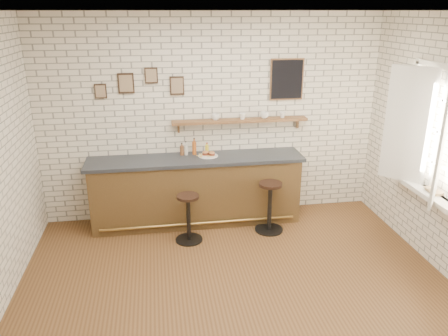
{
  "coord_description": "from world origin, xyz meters",
  "views": [
    {
      "loc": [
        -0.81,
        -4.22,
        3.0
      ],
      "look_at": [
        0.0,
        0.9,
        1.12
      ],
      "focal_mm": 35.0,
      "sensor_mm": 36.0,
      "label": 1
    }
  ],
  "objects_px": {
    "bitters_bottle_amber": "(194,148)",
    "bar_stool_left": "(188,217)",
    "sandwich_plate": "(208,156)",
    "condiment_bottle_yellow": "(207,149)",
    "shelf_cup_a": "(216,117)",
    "shelf_cup_b": "(242,116)",
    "ciabatta_sandwich": "(209,153)",
    "shelf_cup_c": "(264,115)",
    "bitters_bottle_brown": "(182,150)",
    "book_upper": "(429,191)",
    "bar_counter": "(196,190)",
    "bar_stool_right": "(270,205)",
    "shelf_cup_d": "(282,115)",
    "bitters_bottle_white": "(186,149)",
    "book_lower": "(430,193)"
  },
  "relations": [
    {
      "from": "bar_counter",
      "to": "bitters_bottle_white",
      "type": "distance_m",
      "value": 0.62
    },
    {
      "from": "shelf_cup_b",
      "to": "book_upper",
      "type": "distance_m",
      "value": 2.68
    },
    {
      "from": "sandwich_plate",
      "to": "shelf_cup_d",
      "type": "bearing_deg",
      "value": 8.07
    },
    {
      "from": "condiment_bottle_yellow",
      "to": "bar_stool_left",
      "type": "bearing_deg",
      "value": -116.03
    },
    {
      "from": "shelf_cup_b",
      "to": "shelf_cup_d",
      "type": "bearing_deg",
      "value": -48.57
    },
    {
      "from": "condiment_bottle_yellow",
      "to": "book_lower",
      "type": "relative_size",
      "value": 0.83
    },
    {
      "from": "bitters_bottle_white",
      "to": "bitters_bottle_amber",
      "type": "height_order",
      "value": "bitters_bottle_amber"
    },
    {
      "from": "bitters_bottle_amber",
      "to": "bar_stool_left",
      "type": "xyz_separation_m",
      "value": [
        -0.16,
        -0.72,
        -0.75
      ]
    },
    {
      "from": "bar_counter",
      "to": "condiment_bottle_yellow",
      "type": "bearing_deg",
      "value": 40.12
    },
    {
      "from": "sandwich_plate",
      "to": "condiment_bottle_yellow",
      "type": "relative_size",
      "value": 1.65
    },
    {
      "from": "ciabatta_sandwich",
      "to": "condiment_bottle_yellow",
      "type": "bearing_deg",
      "value": 95.0
    },
    {
      "from": "bitters_bottle_amber",
      "to": "book_upper",
      "type": "bearing_deg",
      "value": -32.35
    },
    {
      "from": "bitters_bottle_brown",
      "to": "shelf_cup_d",
      "type": "xyz_separation_m",
      "value": [
        1.5,
        0.05,
        0.46
      ]
    },
    {
      "from": "shelf_cup_a",
      "to": "book_lower",
      "type": "bearing_deg",
      "value": -55.24
    },
    {
      "from": "bitters_bottle_white",
      "to": "shelf_cup_d",
      "type": "height_order",
      "value": "shelf_cup_d"
    },
    {
      "from": "bitters_bottle_brown",
      "to": "bar_stool_left",
      "type": "distance_m",
      "value": 1.02
    },
    {
      "from": "sandwich_plate",
      "to": "bitters_bottle_brown",
      "type": "height_order",
      "value": "bitters_bottle_brown"
    },
    {
      "from": "bar_stool_right",
      "to": "book_upper",
      "type": "height_order",
      "value": "book_upper"
    },
    {
      "from": "bitters_bottle_brown",
      "to": "shelf_cup_c",
      "type": "distance_m",
      "value": 1.31
    },
    {
      "from": "ciabatta_sandwich",
      "to": "condiment_bottle_yellow",
      "type": "height_order",
      "value": "condiment_bottle_yellow"
    },
    {
      "from": "condiment_bottle_yellow",
      "to": "bar_stool_left",
      "type": "height_order",
      "value": "condiment_bottle_yellow"
    },
    {
      "from": "sandwich_plate",
      "to": "shelf_cup_b",
      "type": "distance_m",
      "value": 0.77
    },
    {
      "from": "shelf_cup_b",
      "to": "sandwich_plate",
      "type": "bearing_deg",
      "value": 148.3
    },
    {
      "from": "bitters_bottle_amber",
      "to": "book_lower",
      "type": "bearing_deg",
      "value": -32.58
    },
    {
      "from": "sandwich_plate",
      "to": "book_upper",
      "type": "relative_size",
      "value": 1.14
    },
    {
      "from": "bar_counter",
      "to": "bitters_bottle_brown",
      "type": "xyz_separation_m",
      "value": [
        -0.18,
        0.15,
        0.58
      ]
    },
    {
      "from": "shelf_cup_a",
      "to": "shelf_cup_c",
      "type": "bearing_deg",
      "value": -18.47
    },
    {
      "from": "ciabatta_sandwich",
      "to": "shelf_cup_a",
      "type": "distance_m",
      "value": 0.53
    },
    {
      "from": "bar_counter",
      "to": "shelf_cup_b",
      "type": "bearing_deg",
      "value": 15.69
    },
    {
      "from": "bitters_bottle_white",
      "to": "book_lower",
      "type": "distance_m",
      "value": 3.27
    },
    {
      "from": "bar_counter",
      "to": "shelf_cup_d",
      "type": "relative_size",
      "value": 33.3
    },
    {
      "from": "bar_stool_right",
      "to": "shelf_cup_c",
      "type": "relative_size",
      "value": 5.97
    },
    {
      "from": "ciabatta_sandwich",
      "to": "bitters_bottle_white",
      "type": "relative_size",
      "value": 1.02
    },
    {
      "from": "bar_stool_right",
      "to": "bar_counter",
      "type": "bearing_deg",
      "value": 155.75
    },
    {
      "from": "ciabatta_sandwich",
      "to": "shelf_cup_a",
      "type": "height_order",
      "value": "shelf_cup_a"
    },
    {
      "from": "bitters_bottle_white",
      "to": "shelf_cup_c",
      "type": "height_order",
      "value": "shelf_cup_c"
    },
    {
      "from": "shelf_cup_a",
      "to": "shelf_cup_b",
      "type": "relative_size",
      "value": 1.2
    },
    {
      "from": "condiment_bottle_yellow",
      "to": "shelf_cup_c",
      "type": "bearing_deg",
      "value": 3.12
    },
    {
      "from": "shelf_cup_c",
      "to": "shelf_cup_d",
      "type": "relative_size",
      "value": 1.32
    },
    {
      "from": "bitters_bottle_white",
      "to": "shelf_cup_a",
      "type": "bearing_deg",
      "value": 6.04
    },
    {
      "from": "shelf_cup_c",
      "to": "bar_stool_right",
      "type": "bearing_deg",
      "value": -164.9
    },
    {
      "from": "ciabatta_sandwich",
      "to": "shelf_cup_d",
      "type": "relative_size",
      "value": 2.26
    },
    {
      "from": "shelf_cup_d",
      "to": "book_upper",
      "type": "distance_m",
      "value": 2.27
    },
    {
      "from": "ciabatta_sandwich",
      "to": "bar_stool_left",
      "type": "height_order",
      "value": "ciabatta_sandwich"
    },
    {
      "from": "bitters_bottle_white",
      "to": "shelf_cup_d",
      "type": "relative_size",
      "value": 2.2
    },
    {
      "from": "sandwich_plate",
      "to": "shelf_cup_a",
      "type": "relative_size",
      "value": 2.4
    },
    {
      "from": "ciabatta_sandwich",
      "to": "bitters_bottle_amber",
      "type": "bearing_deg",
      "value": 149.82
    },
    {
      "from": "shelf_cup_b",
      "to": "shelf_cup_c",
      "type": "relative_size",
      "value": 0.79
    },
    {
      "from": "condiment_bottle_yellow",
      "to": "bar_stool_right",
      "type": "bearing_deg",
      "value": -36.5
    },
    {
      "from": "bitters_bottle_amber",
      "to": "book_upper",
      "type": "xyz_separation_m",
      "value": [
        2.67,
        -1.69,
        -0.15
      ]
    }
  ]
}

